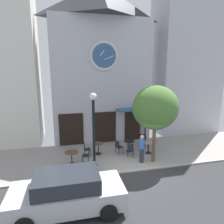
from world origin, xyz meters
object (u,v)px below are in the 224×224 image
cafe_table_center_left (149,146)px  pedestrian_grey (142,133)px  pedestrian_blue (142,148)px  cafe_table_near_door (98,147)px  street_tree (155,108)px  cafe_chair_left_end (86,148)px  street_lamp (94,133)px  cafe_chair_under_awning (130,149)px  cafe_chair_near_tree (144,141)px  cafe_chair_by_entrance (87,154)px  cafe_table_near_curb (72,155)px  cafe_table_leftmost (129,144)px  cafe_chair_outer (118,146)px  parked_car_silver (67,192)px

cafe_table_center_left → pedestrian_grey: (0.13, 1.48, 0.36)m
pedestrian_blue → cafe_table_near_door: bearing=143.1°
cafe_table_near_door → pedestrian_grey: bearing=14.5°
street_tree → cafe_chair_left_end: 4.95m
street_lamp → cafe_table_center_left: street_lamp is taller
cafe_chair_under_awning → cafe_chair_near_tree: size_ratio=1.00×
street_tree → cafe_chair_near_tree: size_ratio=5.00×
cafe_table_near_door → cafe_chair_by_entrance: size_ratio=0.81×
cafe_chair_left_end → cafe_chair_by_entrance: (-0.03, -0.92, 0.00)m
street_lamp → cafe_chair_left_end: size_ratio=4.68×
cafe_table_near_curb → pedestrian_grey: size_ratio=0.47×
street_lamp → cafe_chair_near_tree: (3.77, 2.27, -1.61)m
street_tree → cafe_table_leftmost: street_tree is taller
street_tree → cafe_chair_outer: street_tree is taller
street_tree → cafe_chair_by_entrance: bearing=168.8°
street_tree → cafe_chair_near_tree: bearing=83.1°
cafe_chair_under_awning → parked_car_silver: (-3.88, -4.00, 0.23)m
street_tree → cafe_table_leftmost: bearing=117.4°
cafe_chair_outer → pedestrian_grey: 2.39m
cafe_chair_by_entrance → pedestrian_blue: bearing=-12.1°
cafe_chair_by_entrance → street_lamp: bearing=-74.8°
cafe_table_near_curb → cafe_chair_outer: size_ratio=0.87×
pedestrian_grey → parked_car_silver: size_ratio=0.39×
cafe_chair_near_tree → cafe_chair_outer: (-1.96, -0.48, 0.00)m
cafe_table_near_curb → cafe_table_leftmost: 3.91m
cafe_table_near_door → cafe_table_leftmost: (2.07, -0.04, -0.01)m
street_tree → cafe_table_leftmost: size_ratio=6.20×
cafe_table_near_curb → cafe_table_center_left: bearing=4.9°
cafe_chair_under_awning → cafe_table_near_door: bearing=154.9°
parked_car_silver → pedestrian_blue: bearing=36.3°
street_tree → cafe_table_near_door: size_ratio=6.14×
cafe_table_leftmost → cafe_table_center_left: bearing=-26.7°
street_lamp → parked_car_silver: (-1.45, -2.80, -1.38)m
cafe_table_near_door → street_tree: bearing=-31.1°
street_lamp → cafe_table_near_door: 2.69m
cafe_chair_under_awning → street_tree: bearing=-39.8°
cafe_table_leftmost → pedestrian_blue: 1.73m
cafe_table_near_curb → pedestrian_blue: bearing=-9.6°
cafe_table_center_left → parked_car_silver: parked_car_silver is taller
cafe_table_near_door → cafe_table_near_curb: bearing=-148.6°
street_tree → cafe_table_near_door: (-2.98, 1.80, -2.73)m
street_lamp → parked_car_silver: size_ratio=0.97×
street_lamp → pedestrian_grey: size_ratio=2.52×
street_lamp → cafe_chair_left_end: 2.54m
pedestrian_blue → pedestrian_grey: bearing=67.9°
street_tree → cafe_chair_under_awning: (-1.10, 0.92, -2.71)m
cafe_chair_left_end → pedestrian_grey: bearing=13.4°
cafe_chair_near_tree → cafe_table_leftmost: bearing=-168.3°
parked_car_silver → pedestrian_grey: bearing=47.1°
cafe_chair_outer → cafe_table_leftmost: bearing=16.5°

